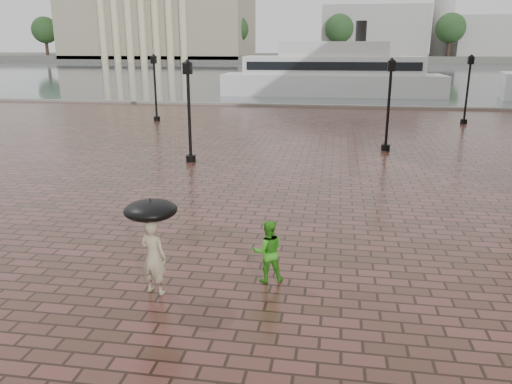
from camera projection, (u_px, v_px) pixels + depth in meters
ground at (310, 259)px, 12.43m from camera, size 300.00×300.00×0.00m
harbour_water at (336, 71)px, 99.50m from camera, size 240.00×240.00×0.00m
quay_edge at (331, 107)px, 42.71m from camera, size 80.00×0.60×0.30m
far_shore at (338, 58)px, 163.58m from camera, size 300.00×60.00×2.00m
museum at (160, 15)px, 153.80m from camera, size 57.00×32.50×26.00m
distant_skyline at (507, 29)px, 144.31m from camera, size 102.50×22.00×33.00m
far_trees at (339, 29)px, 140.37m from camera, size 188.00×8.00×13.50m
street_lamps at (302, 96)px, 28.56m from camera, size 21.44×14.44×4.40m
adult_pedestrian at (154, 257)px, 10.53m from camera, size 0.69×0.54×1.65m
child_pedestrian at (268, 251)px, 11.10m from camera, size 0.82×0.72×1.43m
ferry_near at (332, 74)px, 51.86m from camera, size 22.83×6.02×7.45m
umbrella at (151, 210)px, 10.24m from camera, size 1.10×1.10×1.13m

